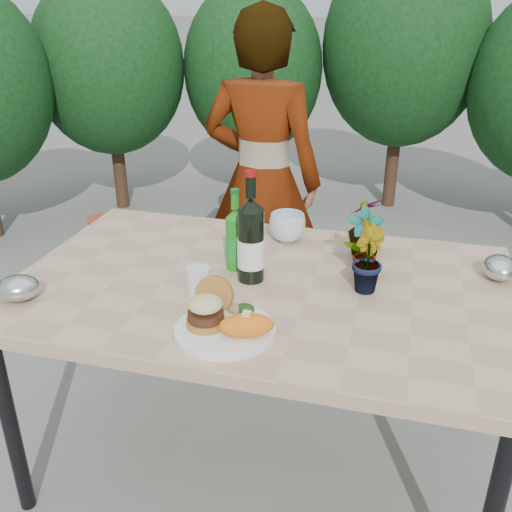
% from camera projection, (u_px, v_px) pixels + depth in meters
% --- Properties ---
extents(ground, '(80.00, 80.00, 0.00)m').
position_uv_depth(ground, '(261.00, 457.00, 2.16)').
color(ground, slate).
rests_on(ground, ground).
extents(patio_table, '(1.60, 1.00, 0.75)m').
position_uv_depth(patio_table, '(262.00, 298.00, 1.87)').
color(patio_table, tan).
rests_on(patio_table, ground).
extents(shrub_hedge, '(6.82, 5.04, 1.98)m').
position_uv_depth(shrub_hedge, '(369.00, 104.00, 2.99)').
color(shrub_hedge, '#382316').
rests_on(shrub_hedge, ground).
extents(dinner_plate, '(0.28, 0.28, 0.01)m').
position_uv_depth(dinner_plate, '(225.00, 330.00, 1.57)').
color(dinner_plate, white).
rests_on(dinner_plate, patio_table).
extents(burger_stack, '(0.11, 0.16, 0.11)m').
position_uv_depth(burger_stack, '(208.00, 307.00, 1.58)').
color(burger_stack, '#B7722D').
rests_on(burger_stack, dinner_plate).
extents(sweet_potato, '(0.17, 0.12, 0.06)m').
position_uv_depth(sweet_potato, '(247.00, 325.00, 1.52)').
color(sweet_potato, orange).
rests_on(sweet_potato, dinner_plate).
extents(grilled_veg, '(0.08, 0.05, 0.03)m').
position_uv_depth(grilled_veg, '(241.00, 308.00, 1.64)').
color(grilled_veg, olive).
rests_on(grilled_veg, dinner_plate).
extents(wine_bottle, '(0.09, 0.09, 0.37)m').
position_uv_depth(wine_bottle, '(251.00, 241.00, 1.81)').
color(wine_bottle, black).
rests_on(wine_bottle, patio_table).
extents(sparkling_water, '(0.07, 0.07, 0.28)m').
position_uv_depth(sparkling_water, '(236.00, 240.00, 1.90)').
color(sparkling_water, '#178218').
rests_on(sparkling_water, patio_table).
extents(plastic_cup, '(0.07, 0.07, 0.09)m').
position_uv_depth(plastic_cup, '(199.00, 282.00, 1.74)').
color(plastic_cup, silver).
rests_on(plastic_cup, patio_table).
extents(seedling_left, '(0.15, 0.12, 0.24)m').
position_uv_depth(seedling_left, '(364.00, 243.00, 1.83)').
color(seedling_left, '#295F20').
rests_on(seedling_left, patio_table).
extents(seedling_mid, '(0.13, 0.14, 0.21)m').
position_uv_depth(seedling_mid, '(367.00, 259.00, 1.76)').
color(seedling_mid, '#236121').
rests_on(seedling_mid, patio_table).
extents(seedling_right, '(0.17, 0.17, 0.22)m').
position_uv_depth(seedling_right, '(366.00, 227.00, 1.99)').
color(seedling_right, '#28571E').
rests_on(seedling_right, patio_table).
extents(blue_bowl, '(0.18, 0.18, 0.11)m').
position_uv_depth(blue_bowl, '(287.00, 227.00, 2.13)').
color(blue_bowl, silver).
rests_on(blue_bowl, patio_table).
extents(foil_packet_left, '(0.17, 0.16, 0.08)m').
position_uv_depth(foil_packet_left, '(18.00, 288.00, 1.72)').
color(foil_packet_left, '#ADAFB4').
rests_on(foil_packet_left, patio_table).
extents(foil_packet_right, '(0.12, 0.14, 0.08)m').
position_uv_depth(foil_packet_right, '(500.00, 268.00, 1.85)').
color(foil_packet_right, '#BBBDC3').
rests_on(foil_packet_right, patio_table).
extents(person, '(0.59, 0.41, 1.57)m').
position_uv_depth(person, '(262.00, 181.00, 2.71)').
color(person, '#926849').
rests_on(person, ground).
extents(terracotta_pot, '(0.17, 0.17, 0.14)m').
position_uv_depth(terracotta_pot, '(100.00, 226.00, 4.09)').
color(terracotta_pot, '#B4472E').
rests_on(terracotta_pot, ground).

